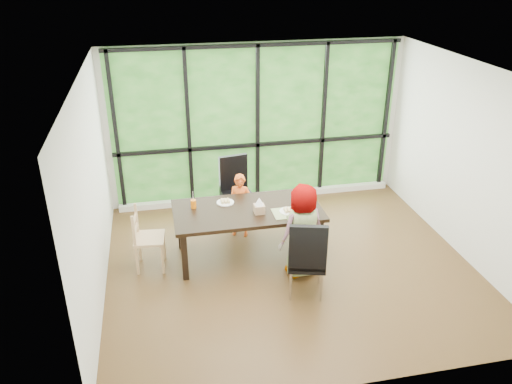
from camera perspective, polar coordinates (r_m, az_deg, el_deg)
ground at (r=7.24m, az=3.76°, el=-8.12°), size 5.00×5.00×0.00m
back_wall at (r=8.64m, az=0.10°, el=7.63°), size 5.00×0.00×5.00m
foliage_backdrop at (r=8.62m, az=0.13°, el=7.59°), size 4.80×0.02×2.65m
window_mullions at (r=8.58m, az=0.18°, el=7.51°), size 4.80×0.06×2.65m
window_sill at (r=9.03m, az=0.22°, el=-0.43°), size 4.80×0.12×0.10m
dining_table at (r=7.25m, az=-0.94°, el=-4.55°), size 2.11×1.15×0.75m
chair_window_leather at (r=8.06m, az=-2.09°, el=0.06°), size 0.53×0.53×1.08m
chair_interior_leather at (r=6.45m, az=5.69°, el=-7.14°), size 0.56×0.56×1.08m
chair_end_beech at (r=7.11m, az=-11.83°, el=-5.11°), size 0.44×0.46×0.90m
child_toddler at (r=7.71m, az=-1.80°, el=-1.51°), size 0.43×0.36×1.00m
child_older at (r=6.75m, az=5.03°, el=-4.35°), size 0.73×0.59×1.31m
placemat at (r=6.98m, az=3.76°, el=-2.33°), size 0.45×0.33×0.01m
plate_far at (r=7.24m, az=-3.45°, el=-1.18°), size 0.25×0.25×0.02m
plate_near at (r=7.00m, az=3.67°, el=-2.17°), size 0.26×0.26×0.02m
orange_cup at (r=7.12m, az=-7.01°, el=-1.33°), size 0.08×0.08×0.12m
green_cup at (r=7.00m, az=6.40°, el=-1.84°), size 0.07×0.07×0.12m
white_mug at (r=7.28m, az=6.17°, el=-0.80°), size 0.09×0.09×0.09m
tissue_box at (r=6.94m, az=0.37°, el=-1.90°), size 0.14×0.14×0.12m
crepe_rolls_far at (r=7.23m, az=-3.46°, el=-1.00°), size 0.15×0.12×0.04m
crepe_rolls_near at (r=6.99m, az=3.67°, el=-1.99°), size 0.15×0.12×0.04m
straw_white at (r=7.08m, az=-7.05°, el=-0.61°), size 0.01×0.04×0.20m
straw_pink at (r=6.95m, az=6.44°, el=-1.11°), size 0.01×0.04×0.20m
tissue at (r=6.89m, az=0.37°, el=-1.05°), size 0.12×0.12×0.11m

